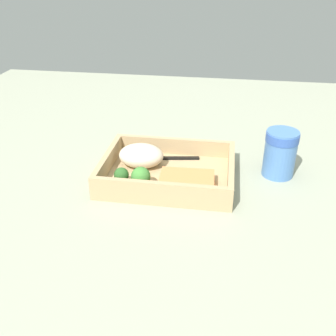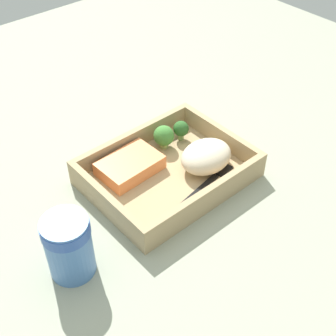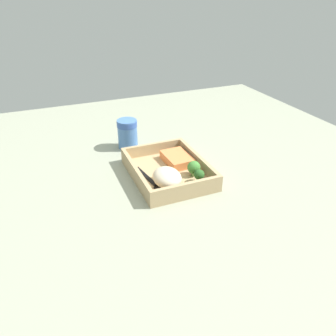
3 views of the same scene
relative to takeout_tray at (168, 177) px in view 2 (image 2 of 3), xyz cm
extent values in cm
cube|color=gray|center=(0.00, 0.00, -1.60)|extent=(160.00, 160.00, 2.00)
cube|color=tan|center=(0.00, 0.00, 0.00)|extent=(28.17, 21.64, 1.20)
cube|color=tan|center=(0.00, -10.22, 2.54)|extent=(28.17, 1.20, 3.89)
cube|color=tan|center=(0.00, 10.22, 2.54)|extent=(28.17, 1.20, 3.89)
cube|color=tan|center=(-13.49, 0.00, 2.54)|extent=(1.20, 19.24, 3.89)
cube|color=tan|center=(13.49, 0.00, 2.54)|extent=(1.20, 19.24, 3.89)
cube|color=#F0864A|center=(-4.68, 5.15, 1.94)|extent=(11.33, 8.05, 2.69)
ellipsoid|color=beige|center=(6.55, -3.00, 3.10)|extent=(10.07, 7.97, 4.99)
cylinder|color=#8AAB62|center=(4.57, 6.49, 1.41)|extent=(1.51, 1.51, 1.61)
sphere|color=#418034|center=(4.57, 6.49, 3.31)|extent=(3.98, 3.98, 3.98)
cylinder|color=#789A59|center=(8.70, 6.17, 1.45)|extent=(1.17, 1.17, 1.69)
sphere|color=#2B5A24|center=(8.70, 6.17, 3.14)|extent=(3.07, 3.07, 3.07)
cube|color=black|center=(0.44, -7.17, 0.82)|extent=(12.42, 3.08, 0.44)
cube|color=black|center=(8.23, -5.90, 0.82)|extent=(3.71, 2.72, 0.44)
cylinder|color=#4976B5|center=(-23.83, -5.67, 4.64)|extent=(6.87, 6.87, 10.49)
cylinder|color=#3356A8|center=(-23.83, -5.67, 8.54)|extent=(7.08, 7.08, 1.89)
camera|label=1|loc=(-11.46, 73.48, 43.25)|focal=42.00mm
camera|label=2|loc=(-40.98, -47.27, 57.97)|focal=50.00mm
camera|label=3|loc=(80.23, -33.08, 51.44)|focal=35.00mm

